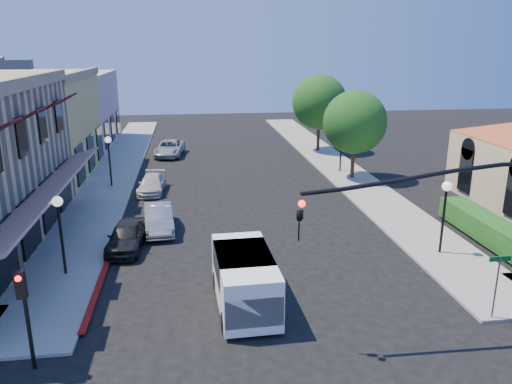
{
  "coord_description": "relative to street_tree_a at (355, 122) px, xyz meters",
  "views": [
    {
      "loc": [
        -3.03,
        -12.42,
        9.51
      ],
      "look_at": [
        0.11,
        10.78,
        2.6
      ],
      "focal_mm": 35.0,
      "sensor_mm": 36.0,
      "label": 1
    }
  ],
  "objects": [
    {
      "name": "yellow_stucco_building",
      "position": [
        -24.3,
        4.0,
        -0.39
      ],
      "size": [
        10.0,
        12.0,
        7.6
      ],
      "primitive_type": "cube",
      "color": "#CAB75B",
      "rests_on": "ground"
    },
    {
      "name": "signal_mast_arm",
      "position": [
        -2.94,
        -20.5,
        -0.11
      ],
      "size": [
        8.01,
        0.39,
        6.0
      ],
      "color": "black",
      "rests_on": "ground"
    },
    {
      "name": "parked_car_c",
      "position": [
        -14.42,
        -1.6,
        -3.62
      ],
      "size": [
        1.89,
        4.07,
        1.15
      ],
      "primitive_type": "imported",
      "rotation": [
        0.0,
        0.0,
        -0.07
      ],
      "color": "#B9B9B7",
      "rests_on": "ground"
    },
    {
      "name": "parked_car_d",
      "position": [
        -13.6,
        9.95,
        -3.52
      ],
      "size": [
        2.87,
        5.14,
        1.36
      ],
      "primitive_type": "imported",
      "rotation": [
        0.0,
        0.0,
        -0.13
      ],
      "color": "#B7B9BC",
      "rests_on": "ground"
    },
    {
      "name": "ground",
      "position": [
        -8.8,
        -22.0,
        -4.19
      ],
      "size": [
        120.0,
        120.0,
        0.0
      ],
      "primitive_type": "plane",
      "color": "black",
      "rests_on": "ground"
    },
    {
      "name": "pink_stucco_building",
      "position": [
        -24.3,
        16.0,
        -0.69
      ],
      "size": [
        10.0,
        12.0,
        7.0
      ],
      "primitive_type": "cube",
      "color": "#BF9490",
      "rests_on": "ground"
    },
    {
      "name": "curb_red_strip",
      "position": [
        -15.7,
        -14.0,
        -4.19
      ],
      "size": [
        0.25,
        10.0,
        0.06
      ],
      "primitive_type": "cube",
      "color": "maroon",
      "rests_on": "ground"
    },
    {
      "name": "secondary_signal",
      "position": [
        -16.8,
        -20.59,
        -1.88
      ],
      "size": [
        0.28,
        0.42,
        3.32
      ],
      "color": "black",
      "rests_on": "ground"
    },
    {
      "name": "sidewalk_left",
      "position": [
        -17.55,
        5.0,
        -4.13
      ],
      "size": [
        3.5,
        50.0,
        0.12
      ],
      "primitive_type": "cube",
      "color": "gray",
      "rests_on": "ground"
    },
    {
      "name": "lamppost_left_far",
      "position": [
        -17.3,
        0.0,
        -1.46
      ],
      "size": [
        0.44,
        0.44,
        3.57
      ],
      "color": "black",
      "rests_on": "ground"
    },
    {
      "name": "hedge",
      "position": [
        2.9,
        -13.0,
        -4.19
      ],
      "size": [
        1.4,
        8.0,
        1.1
      ],
      "primitive_type": "cube",
      "color": "#194A15",
      "rests_on": "ground"
    },
    {
      "name": "lamppost_left_near",
      "position": [
        -17.3,
        -14.0,
        -1.46
      ],
      "size": [
        0.44,
        0.44,
        3.57
      ],
      "color": "black",
      "rests_on": "ground"
    },
    {
      "name": "street_tree_a",
      "position": [
        0.0,
        0.0,
        0.0
      ],
      "size": [
        4.56,
        4.56,
        6.48
      ],
      "color": "#332114",
      "rests_on": "ground"
    },
    {
      "name": "parked_car_b",
      "position": [
        -13.6,
        -9.0,
        -3.52
      ],
      "size": [
        1.82,
        4.23,
        1.36
      ],
      "primitive_type": "imported",
      "rotation": [
        0.0,
        0.0,
        0.09
      ],
      "color": "#989B9D",
      "rests_on": "ground"
    },
    {
      "name": "lamppost_right_far",
      "position": [
        -0.3,
        2.0,
        -1.46
      ],
      "size": [
        0.44,
        0.44,
        3.57
      ],
      "color": "black",
      "rests_on": "ground"
    },
    {
      "name": "parked_car_a",
      "position": [
        -15.0,
        -11.34,
        -3.53
      ],
      "size": [
        1.94,
        4.06,
        1.34
      ],
      "primitive_type": "imported",
      "rotation": [
        0.0,
        0.0,
        -0.09
      ],
      "color": "black",
      "rests_on": "ground"
    },
    {
      "name": "street_name_sign",
      "position": [
        -1.3,
        -19.8,
        -2.5
      ],
      "size": [
        0.8,
        0.06,
        2.5
      ],
      "color": "#595B5E",
      "rests_on": "ground"
    },
    {
      "name": "white_van",
      "position": [
        -9.98,
        -17.64,
        -2.99
      ],
      "size": [
        2.21,
        4.76,
        2.08
      ],
      "color": "white",
      "rests_on": "ground"
    },
    {
      "name": "lamppost_right_near",
      "position": [
        -0.3,
        -14.0,
        -1.46
      ],
      "size": [
        0.44,
        0.44,
        3.57
      ],
      "color": "black",
      "rests_on": "ground"
    },
    {
      "name": "street_tree_b",
      "position": [
        0.0,
        10.0,
        0.35
      ],
      "size": [
        4.94,
        4.94,
        7.02
      ],
      "color": "#332114",
      "rests_on": "ground"
    },
    {
      "name": "sidewalk_right",
      "position": [
        -0.05,
        5.0,
        -4.13
      ],
      "size": [
        3.5,
        50.0,
        0.12
      ],
      "primitive_type": "cube",
      "color": "gray",
      "rests_on": "ground"
    }
  ]
}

